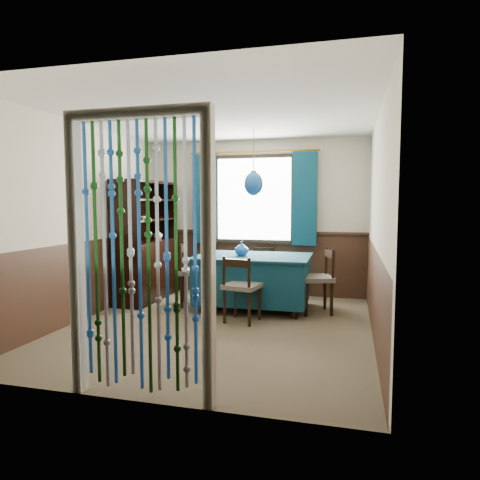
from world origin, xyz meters
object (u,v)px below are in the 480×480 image
(sideboard, at_px, (146,259))
(vase_sideboard, at_px, (158,234))
(pendant_lamp, at_px, (254,184))
(vase_table, at_px, (242,249))
(chair_right, at_px, (318,279))
(bowl_shelf, at_px, (142,218))
(dining_table, at_px, (253,278))
(chair_far, at_px, (265,271))
(chair_left, at_px, (193,272))
(chair_near, at_px, (241,287))

(sideboard, relative_size, vase_sideboard, 10.89)
(pendant_lamp, height_order, vase_table, pendant_lamp)
(chair_right, height_order, bowl_shelf, bowl_shelf)
(sideboard, distance_m, pendant_lamp, 2.09)
(pendant_lamp, bearing_deg, vase_sideboard, 163.24)
(dining_table, distance_m, vase_table, 0.44)
(chair_far, distance_m, sideboard, 1.86)
(pendant_lamp, xyz_separation_m, bowl_shelf, (-1.69, -0.03, -0.48))
(dining_table, distance_m, vase_sideboard, 1.85)
(chair_left, distance_m, vase_table, 0.83)
(dining_table, relative_size, pendant_lamp, 1.75)
(dining_table, bearing_deg, chair_left, 179.79)
(chair_near, bearing_deg, bowl_shelf, 168.49)
(sideboard, distance_m, bowl_shelf, 0.69)
(chair_far, relative_size, pendant_lamp, 0.89)
(dining_table, xyz_separation_m, chair_left, (-0.90, -0.01, 0.05))
(dining_table, relative_size, chair_far, 1.97)
(chair_near, distance_m, chair_right, 1.15)
(chair_right, distance_m, sideboard, 2.67)
(vase_table, xyz_separation_m, bowl_shelf, (-1.54, 0.04, 0.42))
(chair_far, xyz_separation_m, chair_left, (-0.93, -0.73, 0.06))
(chair_far, height_order, bowl_shelf, bowl_shelf)
(dining_table, xyz_separation_m, chair_far, (0.02, 0.72, -0.01))
(vase_table, bearing_deg, dining_table, 22.65)
(pendant_lamp, height_order, bowl_shelf, pendant_lamp)
(chair_right, bearing_deg, chair_left, 72.77)
(vase_table, relative_size, bowl_shelf, 0.86)
(sideboard, distance_m, vase_table, 1.63)
(dining_table, relative_size, chair_right, 1.80)
(chair_near, height_order, vase_table, vase_table)
(sideboard, relative_size, pendant_lamp, 2.01)
(chair_near, xyz_separation_m, vase_table, (-0.16, 0.65, 0.40))
(dining_table, distance_m, chair_right, 0.90)
(chair_left, height_order, chair_right, chair_left)
(dining_table, height_order, chair_right, chair_right)
(dining_table, relative_size, vase_table, 8.68)
(vase_sideboard, bearing_deg, sideboard, -101.47)
(chair_near, distance_m, pendant_lamp, 1.49)
(chair_far, bearing_deg, pendant_lamp, 70.98)
(chair_right, relative_size, vase_sideboard, 5.27)
(sideboard, bearing_deg, pendant_lamp, -6.82)
(pendant_lamp, bearing_deg, sideboard, 173.09)
(vase_table, bearing_deg, chair_far, 77.31)
(sideboard, bearing_deg, chair_left, -14.55)
(chair_left, distance_m, chair_right, 1.81)
(chair_left, distance_m, pendant_lamp, 1.56)
(chair_left, relative_size, vase_table, 5.01)
(vase_sideboard, bearing_deg, chair_far, 7.19)
(dining_table, height_order, vase_sideboard, vase_sideboard)
(chair_far, relative_size, bowl_shelf, 3.81)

